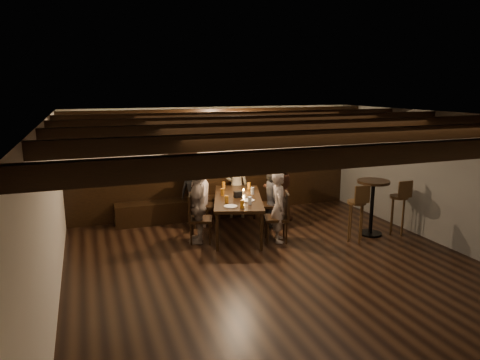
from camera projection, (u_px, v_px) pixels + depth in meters
name	position (u px, v px, depth m)	size (l,w,h in m)	color
room	(222.00, 178.00, 8.36)	(7.00, 7.00, 7.00)	black
dining_table	(238.00, 200.00, 8.29)	(1.46, 2.15, 0.74)	black
chair_left_near	(202.00, 213.00, 8.79)	(0.54, 0.54, 0.93)	black
chair_left_far	(200.00, 227.00, 7.92)	(0.52, 0.52, 0.91)	black
chair_right_near	(272.00, 212.00, 8.84)	(0.54, 0.54, 0.93)	black
chair_right_far	(277.00, 226.00, 7.96)	(0.54, 0.54, 0.93)	black
person_bench_left	(195.00, 192.00, 9.16)	(0.60, 0.39, 1.23)	#232325
person_bench_centre	(236.00, 187.00, 9.32)	(0.51, 0.33, 1.40)	gray
person_bench_right	(278.00, 189.00, 9.20)	(0.66, 0.51, 1.36)	#4E291A
person_left_near	(200.00, 194.00, 8.71)	(0.89, 0.51, 1.38)	#BBA79F
person_left_far	(198.00, 206.00, 7.83)	(0.82, 0.34, 1.39)	gray
person_right_near	(274.00, 195.00, 8.76)	(0.64, 0.41, 1.30)	#272729
person_right_far	(279.00, 207.00, 7.88)	(0.48, 0.32, 1.32)	gray
pint_a	(223.00, 185.00, 8.94)	(0.07, 0.07, 0.14)	#BF7219
pint_b	(249.00, 186.00, 8.91)	(0.07, 0.07, 0.14)	#BF7219
pint_c	(222.00, 192.00, 8.35)	(0.07, 0.07, 0.14)	#BF7219
pint_d	(253.00, 191.00, 8.47)	(0.07, 0.07, 0.14)	silver
pint_e	(227.00, 199.00, 7.82)	(0.07, 0.07, 0.14)	#BF7219
pint_f	(250.00, 201.00, 7.74)	(0.07, 0.07, 0.14)	silver
pint_g	(242.00, 204.00, 7.49)	(0.07, 0.07, 0.14)	#BF7219
plate_near	(231.00, 206.00, 7.59)	(0.24, 0.24, 0.01)	white
plate_far	(248.00, 200.00, 7.99)	(0.24, 0.24, 0.01)	white
condiment_caddy	(238.00, 194.00, 8.22)	(0.15, 0.10, 0.12)	black
candle	(243.00, 192.00, 8.57)	(0.05, 0.05, 0.05)	beige
high_top_table	(372.00, 199.00, 8.21)	(0.61, 0.61, 1.08)	black
bar_stool_left	(356.00, 220.00, 7.92)	(0.35, 0.36, 1.10)	#31210F
bar_stool_right	(398.00, 214.00, 8.30)	(0.35, 0.36, 1.10)	#31210F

